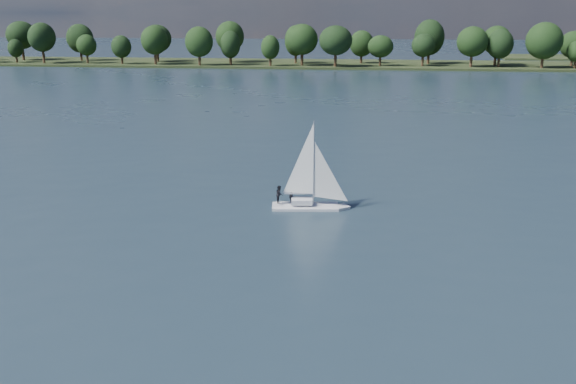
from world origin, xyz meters
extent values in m
plane|color=#233342|center=(0.00, 100.00, 0.00)|extent=(700.00, 700.00, 0.00)
cube|color=black|center=(0.00, 212.00, 0.00)|extent=(660.00, 40.00, 1.50)
cube|color=silver|center=(-9.96, 36.21, 0.00)|extent=(6.93, 2.64, 0.80)
cube|color=silver|center=(-9.96, 36.21, 0.80)|extent=(2.11, 1.41, 0.50)
cylinder|color=silver|center=(-9.96, 36.21, 4.52)|extent=(0.12, 0.12, 7.95)
imported|color=black|center=(-11.50, 36.51, 1.41)|extent=(0.44, 0.65, 1.71)
imported|color=black|center=(-12.61, 36.11, 1.41)|extent=(0.72, 0.89, 1.71)
camera|label=1|loc=(-4.80, -22.22, 18.10)|focal=40.00mm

